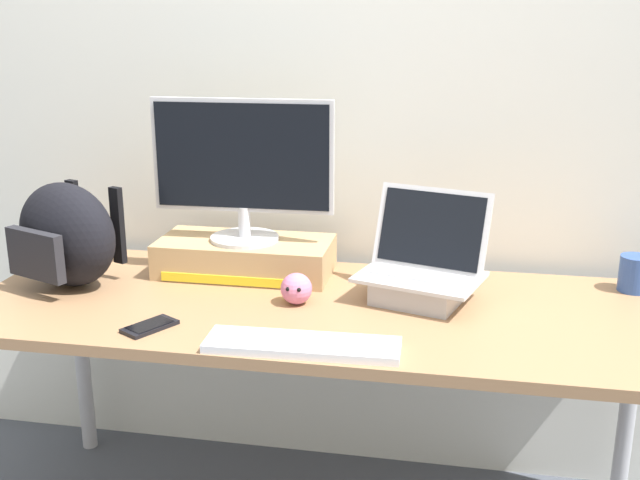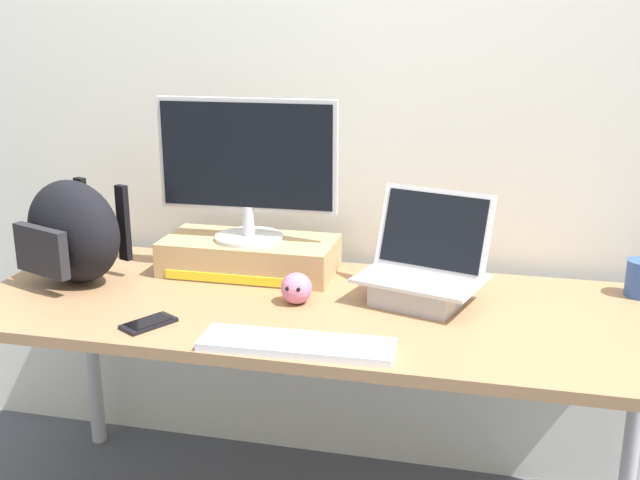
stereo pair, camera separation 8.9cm
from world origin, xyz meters
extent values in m
cube|color=silver|center=(0.00, 0.47, 1.30)|extent=(7.00, 0.10, 2.60)
cube|color=#99704C|center=(0.00, 0.00, 0.70)|extent=(1.89, 0.73, 0.03)
cylinder|color=#B2B2B7|center=(-0.89, 0.31, 0.34)|extent=(0.05, 0.05, 0.69)
cylinder|color=#B2B2B7|center=(0.89, 0.31, 0.34)|extent=(0.05, 0.05, 0.69)
cube|color=tan|center=(-0.27, 0.21, 0.77)|extent=(0.52, 0.24, 0.10)
cube|color=yellow|center=(-0.27, 0.09, 0.74)|extent=(0.44, 0.00, 0.03)
cylinder|color=silver|center=(-0.27, 0.21, 0.83)|extent=(0.20, 0.20, 0.01)
cylinder|color=silver|center=(-0.27, 0.21, 0.88)|extent=(0.04, 0.04, 0.09)
cube|color=silver|center=(-0.27, 0.21, 1.08)|extent=(0.53, 0.03, 0.33)
cube|color=black|center=(-0.27, 0.20, 1.08)|extent=(0.51, 0.02, 0.30)
cube|color=#ADADB2|center=(0.26, 0.07, 0.75)|extent=(0.27, 0.26, 0.06)
cube|color=silver|center=(0.26, 0.07, 0.79)|extent=(0.37, 0.31, 0.01)
cube|color=#B7B7BC|center=(0.27, 0.09, 0.79)|extent=(0.31, 0.20, 0.00)
cube|color=silver|center=(0.28, 0.15, 0.90)|extent=(0.33, 0.17, 0.22)
cube|color=black|center=(0.28, 0.15, 0.90)|extent=(0.29, 0.15, 0.19)
cube|color=white|center=(0.01, -0.29, 0.73)|extent=(0.46, 0.14, 0.02)
cube|color=silver|center=(0.01, -0.29, 0.74)|extent=(0.43, 0.12, 0.00)
ellipsoid|color=black|center=(-0.73, 0.02, 0.87)|extent=(0.38, 0.30, 0.30)
cube|color=#232328|center=(-0.77, -0.09, 0.84)|extent=(0.20, 0.10, 0.13)
cube|color=black|center=(-0.78, 0.15, 0.88)|extent=(0.04, 0.03, 0.22)
cube|color=black|center=(-0.61, 0.09, 0.88)|extent=(0.04, 0.03, 0.22)
cube|color=black|center=(-0.39, -0.24, 0.72)|extent=(0.13, 0.15, 0.01)
cube|color=black|center=(-0.39, -0.24, 0.73)|extent=(0.11, 0.12, 0.00)
sphere|color=#CC7099|center=(-0.06, -0.01, 0.76)|extent=(0.09, 0.09, 0.09)
sphere|color=black|center=(-0.08, -0.04, 0.77)|extent=(0.01, 0.01, 0.01)
sphere|color=black|center=(-0.05, -0.04, 0.77)|extent=(0.01, 0.01, 0.01)
camera|label=1|loc=(0.36, -1.90, 1.47)|focal=43.04mm
camera|label=2|loc=(0.45, -1.88, 1.47)|focal=43.04mm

